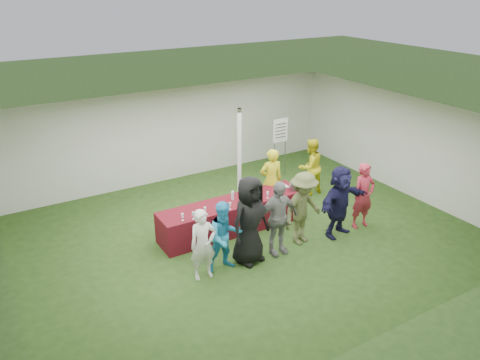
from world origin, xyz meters
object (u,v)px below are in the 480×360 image
customer_3 (278,218)px  customer_4 (303,209)px  staff_pourer (271,180)px  customer_1 (225,236)px  wine_list_sign (280,135)px  staff_back (310,167)px  customer_2 (250,220)px  customer_5 (340,201)px  serving_table (233,216)px  customer_0 (203,245)px  dump_bucket (294,187)px  customer_6 (363,196)px

customer_3 → customer_4: customer_4 is taller
staff_pourer → customer_1: 2.87m
wine_list_sign → staff_back: wine_list_sign is taller
customer_2 → customer_5: 2.35m
serving_table → customer_0: 2.03m
dump_bucket → customer_0: customer_0 is taller
dump_bucket → customer_5: bearing=-72.0°
customer_0 → customer_4: size_ratio=0.87×
serving_table → customer_0: customer_0 is taller
serving_table → customer_1: customer_1 is taller
serving_table → customer_2: bearing=-105.0°
dump_bucket → customer_3: (-1.28, -1.14, 0.00)m
staff_back → customer_3: 3.26m
wine_list_sign → customer_4: bearing=-117.6°
customer_0 → customer_5: size_ratio=0.87×
customer_6 → customer_5: bearing=-173.7°
staff_pourer → dump_bucket: bearing=122.9°
dump_bucket → serving_table: bearing=172.2°
staff_pourer → customer_4: size_ratio=0.98×
customer_4 → serving_table: bearing=116.5°
staff_back → customer_0: staff_back is taller
serving_table → customer_2: (-0.36, -1.32, 0.59)m
customer_6 → staff_back: bearing=92.6°
customer_5 → customer_4: bearing=159.7°
dump_bucket → customer_2: 2.25m
customer_5 → customer_6: 0.76m
dump_bucket → wine_list_sign: size_ratio=0.12×
staff_back → customer_6: 2.12m
customer_1 → customer_6: (3.69, -0.09, 0.05)m
serving_table → customer_4: customer_4 is taller
wine_list_sign → customer_1: 5.14m
serving_table → wine_list_sign: (2.83, 2.12, 0.94)m
dump_bucket → wine_list_sign: (1.23, 2.34, 0.48)m
staff_back → customer_5: bearing=64.9°
wine_list_sign → customer_4: size_ratio=1.05×
staff_pourer → customer_6: size_ratio=1.04×
customer_1 → customer_6: customer_6 is taller
customer_2 → customer_0: bearing=168.8°
customer_2 → customer_6: size_ratio=1.19×
customer_0 → customer_1: (0.51, 0.04, 0.01)m
serving_table → customer_0: (-1.45, -1.37, 0.37)m
wine_list_sign → customer_6: 3.57m
staff_pourer → customer_4: 1.71m
customer_4 → customer_5: same height
wine_list_sign → customer_2: customer_2 is taller
staff_pourer → customer_3: size_ratio=0.99×
customer_5 → customer_1: bearing=166.4°
staff_back → customer_6: size_ratio=0.99×
customer_1 → customer_6: bearing=3.7°
customer_2 → customer_4: size_ratio=1.13×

